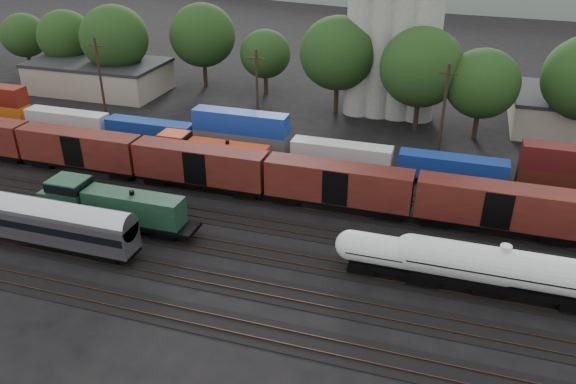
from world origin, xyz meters
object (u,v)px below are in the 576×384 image
(passenger_coach, at_px, (30,218))
(grain_silo, at_px, (391,40))
(green_locomotive, at_px, (108,205))
(orange_locomotive, at_px, (206,153))
(tank_car_a, at_px, (425,259))

(passenger_coach, relative_size, grain_silo, 0.74)
(green_locomotive, bearing_deg, grain_silo, 63.01)
(green_locomotive, bearing_deg, passenger_coach, -134.13)
(orange_locomotive, height_order, grain_silo, grain_silo)
(tank_car_a, bearing_deg, green_locomotive, 180.00)
(orange_locomotive, bearing_deg, grain_silo, 56.28)
(green_locomotive, relative_size, orange_locomotive, 1.03)
(green_locomotive, bearing_deg, tank_car_a, 0.00)
(tank_car_a, relative_size, passenger_coach, 0.71)
(green_locomotive, distance_m, tank_car_a, 30.30)
(orange_locomotive, bearing_deg, passenger_coach, -112.72)
(passenger_coach, xyz_separation_m, grain_silo, (25.73, 46.00, 8.27))
(tank_car_a, distance_m, grain_silo, 42.99)
(passenger_coach, bearing_deg, grain_silo, 60.78)
(orange_locomotive, bearing_deg, green_locomotive, -103.22)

